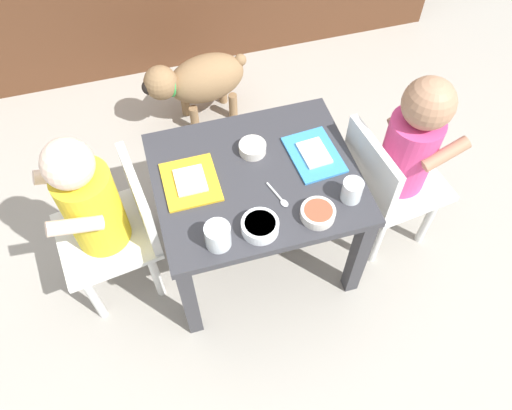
{
  "coord_description": "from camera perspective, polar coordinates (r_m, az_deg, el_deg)",
  "views": [
    {
      "loc": [
        -0.25,
        -0.88,
        1.59
      ],
      "look_at": [
        0.0,
        0.0,
        0.28
      ],
      "focal_mm": 35.68,
      "sensor_mm": 36.0,
      "label": 1
    }
  ],
  "objects": [
    {
      "name": "food_tray_left",
      "position": [
        1.47,
        -7.35,
        2.61
      ],
      "size": [
        0.16,
        0.18,
        0.02
      ],
      "color": "gold",
      "rests_on": "dining_table"
    },
    {
      "name": "water_cup_left",
      "position": [
        1.44,
        10.68,
        1.5
      ],
      "size": [
        0.06,
        0.06,
        0.07
      ],
      "color": "white",
      "rests_on": "dining_table"
    },
    {
      "name": "food_tray_right",
      "position": [
        1.54,
        6.52,
        5.67
      ],
      "size": [
        0.15,
        0.2,
        0.02
      ],
      "color": "#388CD8",
      "rests_on": "dining_table"
    },
    {
      "name": "dining_table",
      "position": [
        1.54,
        0.0,
        1.59
      ],
      "size": [
        0.6,
        0.51,
        0.43
      ],
      "color": "#333338",
      "rests_on": "ground"
    },
    {
      "name": "ground_plane",
      "position": [
        1.84,
        0.0,
        -4.95
      ],
      "size": [
        7.0,
        7.0,
        0.0
      ],
      "primitive_type": "plane",
      "color": "#9E998E"
    },
    {
      "name": "veggie_bowl_near",
      "position": [
        1.36,
        0.46,
        -2.37
      ],
      "size": [
        0.1,
        0.1,
        0.04
      ],
      "color": "white",
      "rests_on": "dining_table"
    },
    {
      "name": "spoon_by_left_tray",
      "position": [
        1.43,
        2.61,
        0.89
      ],
      "size": [
        0.04,
        0.1,
        0.01
      ],
      "color": "silver",
      "rests_on": "dining_table"
    },
    {
      "name": "veggie_bowl_far",
      "position": [
        1.53,
        -0.39,
        6.43
      ],
      "size": [
        0.08,
        0.08,
        0.03
      ],
      "color": "silver",
      "rests_on": "dining_table"
    },
    {
      "name": "dog",
      "position": [
        2.11,
        -6.46,
        13.74
      ],
      "size": [
        0.43,
        0.23,
        0.32
      ],
      "color": "olive",
      "rests_on": "ground"
    },
    {
      "name": "cereal_bowl_right_side",
      "position": [
        1.39,
        6.95,
        -0.89
      ],
      "size": [
        0.1,
        0.1,
        0.03
      ],
      "color": "silver",
      "rests_on": "dining_table"
    },
    {
      "name": "water_cup_right",
      "position": [
        1.33,
        -4.28,
        -3.58
      ],
      "size": [
        0.07,
        0.07,
        0.07
      ],
      "color": "white",
      "rests_on": "dining_table"
    },
    {
      "name": "seated_child_right",
      "position": [
        1.6,
        16.53,
        5.93
      ],
      "size": [
        0.31,
        0.31,
        0.69
      ],
      "color": "silver",
      "rests_on": "ground"
    },
    {
      "name": "seated_child_left",
      "position": [
        1.48,
        -17.45,
        -0.24
      ],
      "size": [
        0.32,
        0.32,
        0.69
      ],
      "color": "silver",
      "rests_on": "ground"
    }
  ]
}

